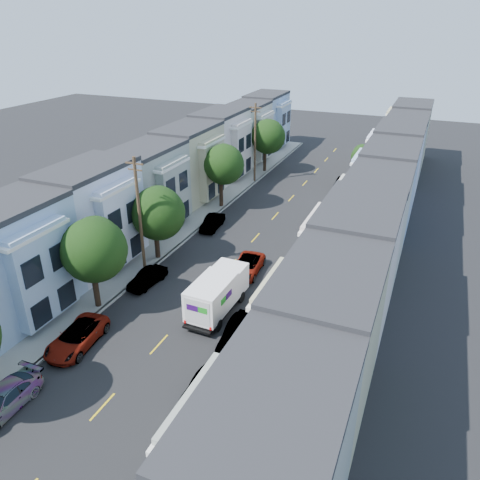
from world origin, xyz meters
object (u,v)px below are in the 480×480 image
at_px(parked_left_b, 77,337).
at_px(parked_left_c, 148,278).
at_px(tree_c, 157,213).
at_px(parked_right_a, 205,386).
at_px(tree_d, 223,165).
at_px(utility_pole_far, 255,143).
at_px(parked_right_d, 342,183).
at_px(tree_b, 93,250).
at_px(motorcycle, 155,465).
at_px(tree_e, 267,137).
at_px(parked_left_a, 2,400).
at_px(parked_left_d, 212,223).
at_px(parked_right_c, 318,219).
at_px(tree_far_r, 362,158).
at_px(utility_pole_near, 140,217).
at_px(lead_sedan, 247,266).
at_px(fedex_truck, 217,292).
at_px(parked_right_b, 239,334).

relative_size(parked_left_b, parked_left_c, 1.33).
relative_size(tree_c, parked_right_a, 1.83).
relative_size(tree_d, utility_pole_far, 0.73).
xyz_separation_m(parked_right_a, parked_right_d, (0.00, 38.68, 0.04)).
bearing_deg(tree_b, motorcycle, -42.93).
bearing_deg(tree_e, parked_left_a, -88.29).
xyz_separation_m(tree_e, parked_left_b, (1.40, -40.85, -4.28)).
relative_size(utility_pole_far, parked_right_a, 2.68).
distance_m(tree_d, parked_right_d, 16.72).
height_order(parked_left_b, parked_left_d, parked_left_b).
height_order(parked_right_c, motorcycle, parked_right_c).
relative_size(tree_e, parked_right_d, 1.84).
bearing_deg(tree_far_r, tree_e, 171.27).
height_order(tree_c, parked_right_d, tree_c).
relative_size(tree_e, parked_right_a, 1.97).
xyz_separation_m(utility_pole_near, parked_right_d, (11.20, 27.85, -4.49)).
bearing_deg(tree_d, lead_sedan, -58.11).
bearing_deg(tree_d, parked_right_c, -3.90).
xyz_separation_m(fedex_truck, parked_right_c, (2.92, 18.43, -0.96)).
height_order(tree_c, parked_right_a, tree_c).
bearing_deg(parked_left_a, tree_d, 91.46).
height_order(parked_right_a, parked_right_d, parked_right_d).
distance_m(tree_d, tree_far_r, 18.14).
relative_size(parked_right_a, parked_right_d, 0.93).
bearing_deg(parked_right_a, tree_c, 134.56).
distance_m(tree_d, parked_left_b, 26.82).
xyz_separation_m(tree_d, tree_far_r, (13.20, 12.40, -1.00)).
xyz_separation_m(parked_left_b, motorcycle, (9.89, -6.20, -0.23)).
xyz_separation_m(tree_c, motorcycle, (11.29, -18.97, -3.99)).
bearing_deg(parked_right_c, utility_pole_near, -123.40).
xyz_separation_m(lead_sedan, parked_left_c, (-6.71, -4.92, -0.04)).
bearing_deg(parked_right_d, motorcycle, -86.12).
distance_m(parked_left_a, parked_right_b, 14.36).
bearing_deg(parked_right_b, utility_pole_far, 107.31).
xyz_separation_m(fedex_truck, parked_right_b, (2.92, -2.83, -0.89)).
distance_m(utility_pole_near, parked_left_b, 11.21).
xyz_separation_m(parked_right_b, parked_right_d, (0.00, 33.64, -0.11)).
distance_m(tree_b, utility_pole_near, 5.90).
distance_m(parked_left_a, parked_right_a, 11.22).
bearing_deg(tree_b, lead_sedan, 48.23).
bearing_deg(parked_left_c, tree_c, 113.93).
bearing_deg(fedex_truck, parked_left_c, 171.15).
bearing_deg(tree_e, parked_left_b, -88.03).
distance_m(utility_pole_far, parked_left_a, 42.54).
bearing_deg(tree_c, tree_d, 90.00).
xyz_separation_m(fedex_truck, parked_left_b, (-6.88, -7.23, -0.97)).
height_order(tree_far_r, parked_right_c, tree_far_r).
bearing_deg(lead_sedan, parked_left_a, -113.26).
relative_size(lead_sedan, parked_right_d, 1.20).
distance_m(tree_b, parked_right_d, 35.81).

